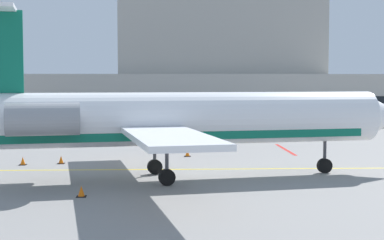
{
  "coord_description": "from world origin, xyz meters",
  "views": [
    {
      "loc": [
        -1.93,
        -33.59,
        5.57
      ],
      "look_at": [
        -0.38,
        5.24,
        3.0
      ],
      "focal_mm": 53.75,
      "sensor_mm": 36.0,
      "label": 1
    }
  ],
  "objects_px": {
    "pushback_tractor": "(127,129)",
    "fuel_tank": "(16,120)",
    "baggage_tug": "(230,128)",
    "regional_jet": "(171,119)"
  },
  "relations": [
    {
      "from": "pushback_tractor",
      "to": "regional_jet",
      "type": "bearing_deg",
      "value": -79.95
    },
    {
      "from": "baggage_tug",
      "to": "fuel_tank",
      "type": "height_order",
      "value": "fuel_tank"
    },
    {
      "from": "pushback_tractor",
      "to": "baggage_tug",
      "type": "bearing_deg",
      "value": 14.89
    },
    {
      "from": "pushback_tractor",
      "to": "fuel_tank",
      "type": "xyz_separation_m",
      "value": [
        -12.04,
        4.51,
        0.63
      ]
    },
    {
      "from": "baggage_tug",
      "to": "pushback_tractor",
      "type": "distance_m",
      "value": 10.81
    },
    {
      "from": "baggage_tug",
      "to": "pushback_tractor",
      "type": "relative_size",
      "value": 0.82
    },
    {
      "from": "regional_jet",
      "to": "pushback_tractor",
      "type": "xyz_separation_m",
      "value": [
        -4.21,
        23.76,
        -2.51
      ]
    },
    {
      "from": "pushback_tractor",
      "to": "fuel_tank",
      "type": "bearing_deg",
      "value": 159.49
    },
    {
      "from": "fuel_tank",
      "to": "baggage_tug",
      "type": "bearing_deg",
      "value": -4.39
    },
    {
      "from": "fuel_tank",
      "to": "regional_jet",
      "type": "bearing_deg",
      "value": -60.1
    }
  ]
}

